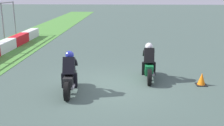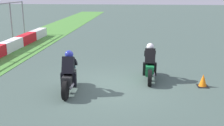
{
  "view_description": "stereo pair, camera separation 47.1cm",
  "coord_description": "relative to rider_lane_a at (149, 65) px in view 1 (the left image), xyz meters",
  "views": [
    {
      "loc": [
        -9.63,
        -0.52,
        3.56
      ],
      "look_at": [
        0.11,
        -0.02,
        0.9
      ],
      "focal_mm": 42.99,
      "sensor_mm": 36.0,
      "label": 1
    },
    {
      "loc": [
        -9.59,
        -0.99,
        3.56
      ],
      "look_at": [
        0.11,
        -0.02,
        0.9
      ],
      "focal_mm": 42.99,
      "sensor_mm": 36.0,
      "label": 2
    }
  ],
  "objects": [
    {
      "name": "rider_lane_a",
      "position": [
        0.0,
        0.0,
        0.0
      ],
      "size": [
        2.04,
        0.54,
        1.51
      ],
      "rotation": [
        0.0,
        0.0,
        -0.02
      ],
      "color": "black",
      "rests_on": "ground_plane"
    },
    {
      "name": "traffic_cone",
      "position": [
        -0.59,
        -2.0,
        -0.4
      ],
      "size": [
        0.4,
        0.4,
        0.49
      ],
      "color": "black",
      "rests_on": "ground_plane"
    },
    {
      "name": "ground_plane",
      "position": [
        -0.93,
        1.47,
        -0.62
      ],
      "size": [
        120.0,
        120.0,
        0.0
      ],
      "primitive_type": "plane",
      "color": "#41544C"
    },
    {
      "name": "rider_lane_b",
      "position": [
        -1.63,
        2.9,
        0.0
      ],
      "size": [
        2.04,
        0.55,
        1.51
      ],
      "rotation": [
        0.0,
        0.0,
        0.05
      ],
      "color": "black",
      "rests_on": "ground_plane"
    }
  ]
}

